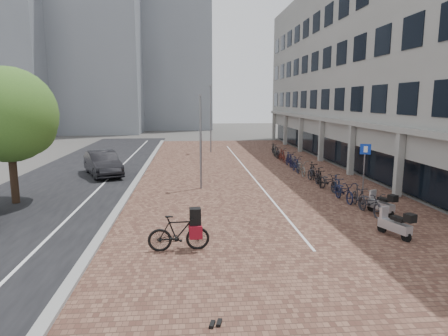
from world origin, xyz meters
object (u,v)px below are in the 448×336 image
Objects in this scene: parking_sign at (365,160)px; car_dark at (103,163)px; scooter_front at (381,203)px; scooter_back at (395,224)px; hero_bike at (179,232)px.

car_dark is at bearing -178.45° from parking_sign.
scooter_front is (13.98, -10.36, -0.29)m from car_dark.
scooter_back is at bearing -81.36° from parking_sign.
scooter_back is (-0.88, -2.79, 0.01)m from scooter_front.
car_dark is 3.20× the size of scooter_back.
scooter_back is (13.10, -13.15, -0.28)m from car_dark.
parking_sign is (15.02, -6.28, 0.99)m from car_dark.
car_dark reaches higher than scooter_front.
parking_sign is (1.92, 6.87, 1.27)m from scooter_back.
scooter_back is (7.76, 0.60, -0.11)m from hero_bike.
hero_bike reaches higher than scooter_back.
parking_sign is at bearing -45.81° from car_dark.
hero_bike is at bearing -118.12° from parking_sign.
scooter_front is 0.56× the size of parking_sign.
scooter_back is 0.58× the size of parking_sign.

